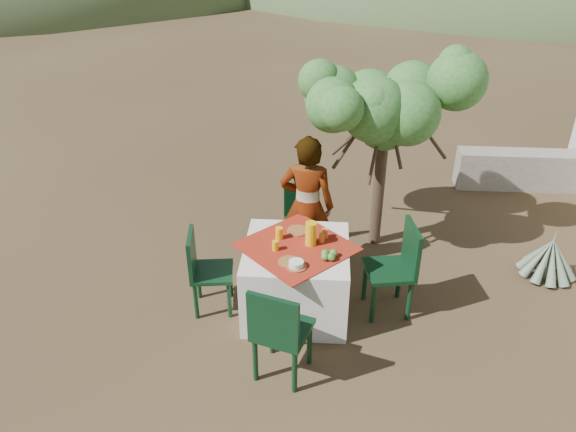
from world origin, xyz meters
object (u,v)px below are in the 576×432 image
object	(u,v)px
table	(296,278)
shrub_tree	(391,113)
person	(307,206)
chair_far	(302,216)
chair_left	(204,268)
juice_pitcher	(311,234)
chair_right	(398,265)
chair_near	(279,331)
agave	(549,258)

from	to	relation	value
table	shrub_tree	bearing A→B (deg)	55.96
shrub_tree	person	bearing A→B (deg)	-142.04
chair_far	chair_left	distance (m)	1.46
table	juice_pitcher	size ratio (longest dim) A/B	5.36
chair_left	chair_right	xyz separation A→B (m)	(1.92, 0.12, 0.05)
chair_near	chair_far	bearing A→B (deg)	-74.88
juice_pitcher	chair_far	bearing A→B (deg)	97.21
chair_near	person	bearing A→B (deg)	-77.62
chair_near	agave	distance (m)	3.37
shrub_tree	chair_near	bearing A→B (deg)	-113.61
table	chair_left	distance (m)	0.93
agave	juice_pitcher	world-z (taller)	juice_pitcher
chair_far	agave	xyz separation A→B (m)	(2.76, -0.30, -0.25)
chair_left	shrub_tree	world-z (taller)	shrub_tree
agave	chair_near	bearing A→B (deg)	-148.40
chair_near	shrub_tree	distance (m)	2.81
chair_right	shrub_tree	world-z (taller)	shrub_tree
person	table	bearing A→B (deg)	91.43
shrub_tree	agave	xyz separation A→B (m)	(1.82, -0.62, -1.41)
agave	juice_pitcher	bearing A→B (deg)	-164.31
table	chair_near	distance (m)	0.99
chair_left	agave	size ratio (longest dim) A/B	1.33
table	juice_pitcher	world-z (taller)	juice_pitcher
chair_far	agave	bearing A→B (deg)	-21.10
table	chair_right	bearing A→B (deg)	3.74
chair_right	shrub_tree	distance (m)	1.73
table	chair_left	bearing A→B (deg)	-176.63
person	chair_far	bearing A→B (deg)	-72.96
shrub_tree	chair_left	bearing A→B (deg)	-142.01
table	agave	xyz separation A→B (m)	(2.76, 0.79, -0.16)
table	agave	bearing A→B (deg)	15.85
person	juice_pitcher	bearing A→B (deg)	102.59
chair_near	juice_pitcher	xyz separation A→B (m)	(0.22, 1.02, 0.34)
chair_left	shrub_tree	xyz separation A→B (m)	(1.87, 1.46, 1.15)
chair_far	juice_pitcher	bearing A→B (deg)	-97.79
chair_left	person	bearing A→B (deg)	-59.52
chair_left	juice_pitcher	xyz separation A→B (m)	(1.06, 0.10, 0.39)
juice_pitcher	person	bearing A→B (deg)	95.64
chair_left	agave	distance (m)	3.79
chair_far	juice_pitcher	distance (m)	1.12
person	shrub_tree	world-z (taller)	shrub_tree
table	shrub_tree	xyz separation A→B (m)	(0.95, 1.40, 1.26)
chair_near	person	size ratio (longest dim) A/B	0.61
chair_far	chair_left	bearing A→B (deg)	-144.17
table	chair_near	xyz separation A→B (m)	(-0.09, -0.97, 0.16)
chair_far	shrub_tree	size ratio (longest dim) A/B	0.41
chair_right	agave	size ratio (longest dim) A/B	1.47
chair_near	chair_left	xyz separation A→B (m)	(-0.83, 0.92, -0.05)
chair_near	juice_pitcher	distance (m)	1.10
chair_right	chair_left	bearing A→B (deg)	-96.49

